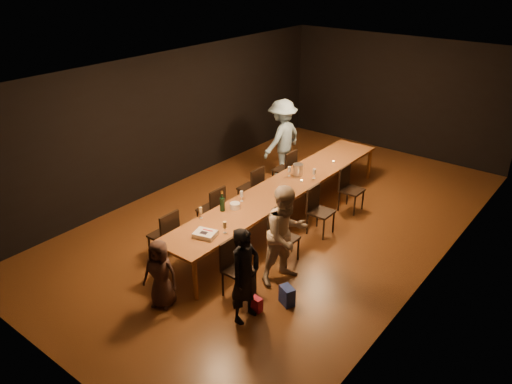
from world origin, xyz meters
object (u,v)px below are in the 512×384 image
Objects in this scene: champagne_bottle at (222,201)px; chair_left_3 at (284,169)px; woman_birthday at (245,276)px; ice_bucket at (298,170)px; chair_right_2 at (321,211)px; chair_left_2 at (250,187)px; child at (160,274)px; chair_left_1 at (211,209)px; plate_stack at (235,206)px; chair_right_0 at (239,270)px; chair_right_3 at (352,190)px; table at (284,188)px; birthday_cake at (205,234)px; chair_right_1 at (284,238)px; man_blue at (282,138)px; woman_tan at (286,235)px; chair_left_0 at (163,234)px.

chair_left_3 is at bearing 102.22° from champagne_bottle.
woman_birthday is 6.35× the size of ice_bucket.
chair_left_3 is (-1.70, 1.20, 0.00)m from chair_right_2.
champagne_bottle reaches higher than chair_left_2.
champagne_bottle reaches higher than child.
child is at bearing -156.02° from chair_left_1.
ice_bucket is (0.06, 1.91, 0.07)m from plate_stack.
child is at bearing 115.49° from woman_birthday.
chair_right_3 is (0.00, 3.60, 0.00)m from chair_right_0.
table is at bearing 80.15° from champagne_bottle.
birthday_cake is at bearing -12.00° from chair_right_3.
chair_right_1 is 1.00× the size of chair_left_1.
chair_left_1 is 0.51× the size of man_blue.
woman_birthday reaches higher than chair_left_3.
ice_bucket is at bearing -51.76° from chair_left_2.
man_blue is at bearing 92.97° from birthday_cake.
chair_right_2 is 3.98× the size of ice_bucket.
champagne_bottle is (-1.11, -1.51, 0.48)m from chair_right_2.
woman_birthday is 1.34× the size of child.
woman_tan reaches higher than chair_right_3.
champagne_bottle is at bearing 51.99° from woman_birthday.
champagne_bottle is (0.59, -2.71, 0.48)m from chair_left_3.
table is 6.45× the size of chair_right_0.
woman_tan is 4.39× the size of champagne_bottle.
woman_birthday is (2.12, -2.76, 0.28)m from chair_left_2.
chair_right_1 is at bearing -54.69° from table.
chair_right_0 is 1.50m from champagne_bottle.
chair_left_0 is at bearing -122.73° from plate_stack.
ice_bucket is (0.76, 1.80, 0.40)m from chair_left_1.
chair_right_0 is 0.62m from woman_birthday.
man_blue is at bearing -143.90° from chair_right_1.
chair_left_3 reaches higher than table.
chair_left_0 is 2.40m from chair_left_2.
chair_right_3 is 2.94m from chair_left_1.
ice_bucket is at bearing -152.45° from chair_right_1.
chair_right_2 and chair_right_3 have the same top height.
chair_right_2 is 1.18m from ice_bucket.
table is at bearing -160.50° from chair_right_0.
woman_tan reaches higher than chair_right_1.
woman_birthday is at bearing 8.67° from chair_right_2.
chair_left_2 is 0.63× the size of woman_birthday.
ice_bucket reaches higher than plate_stack.
child is (0.93, -0.90, 0.09)m from chair_left_0.
chair_left_1 is at bearing 92.25° from child.
table is at bearing -35.31° from chair_left_1.
chair_right_0 and chair_right_2 have the same top height.
chair_right_3 is 3.98m from chair_left_0.
man_blue reaches higher than woman_birthday.
woman_tan is at bearing -144.36° from chair_left_3.
woman_birthday is at bearing -67.98° from ice_bucket.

